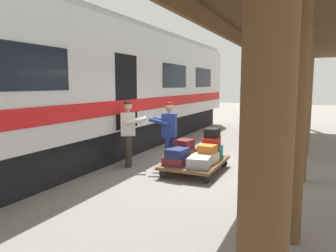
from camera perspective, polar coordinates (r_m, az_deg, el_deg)
The scene contains 18 objects.
ground_plane at distance 8.29m, azimuth 6.69°, elevation -7.74°, with size 60.00×60.00×0.00m, color gray.
platform_canopy at distance 7.73m, azimuth 22.90°, elevation 15.05°, with size 3.20×19.28×3.56m.
train_car at distance 9.82m, azimuth -14.81°, elevation 6.57°, with size 3.02×19.30×4.00m.
luggage_cart at distance 8.05m, azimuth 4.81°, elevation -6.42°, with size 1.26×1.92×0.28m.
suitcase_cream_canvas at distance 7.93m, azimuth 6.76°, elevation -5.49°, with size 0.47×0.49×0.23m, color beige.
suitcase_teal_softside at distance 8.42m, azimuth 7.85°, elevation -4.52°, with size 0.46×0.59×0.30m, color #1E666B.
suitcase_burgundy_valise at distance 7.64m, azimuth 1.47°, elevation -6.10°, with size 0.51×0.54×0.19m, color maroon.
suitcase_gray_aluminum at distance 7.44m, azimuth 5.53°, elevation -6.31°, with size 0.48×0.60×0.24m, color #9EA0A5.
suitcase_slate_roller at distance 8.59m, azimuth 4.20°, elevation -4.35°, with size 0.41×0.48×0.26m, color #4C515B.
suitcase_brown_leather at distance 8.11m, azimuth 2.92°, elevation -4.99°, with size 0.47×0.51×0.28m, color brown.
suitcase_red_plastic at distance 8.35m, azimuth 7.66°, elevation -2.77°, with size 0.40×0.51×0.23m, color #AD231E.
suitcase_black_hardshell at distance 8.34m, azimuth 7.77°, elevation -1.20°, with size 0.33×0.43×0.23m, color black.
suitcase_navy_fabric at distance 7.55m, azimuth 1.64°, elevation -4.73°, with size 0.41×0.53×0.20m, color navy.
suitcase_orange_carryall at distance 7.89m, azimuth 6.99°, elevation -4.00°, with size 0.38×0.41×0.19m, color #CC6B23.
suitcase_maroon_trunk at distance 8.02m, azimuth 2.88°, elevation -3.24°, with size 0.37×0.41×0.24m, color maroon.
porter_in_overalls at distance 8.21m, azimuth 0.08°, elevation -1.24°, with size 0.71×0.51×1.70m.
porter_by_door at distance 8.52m, azimuth -6.88°, elevation -0.98°, with size 0.74×0.61×1.70m.
baggage_tug at distance 17.57m, azimuth 19.35°, elevation 1.95°, with size 1.45×1.90×1.30m.
Camera 1 is at (-2.38, 7.65, 2.15)m, focal length 34.70 mm.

